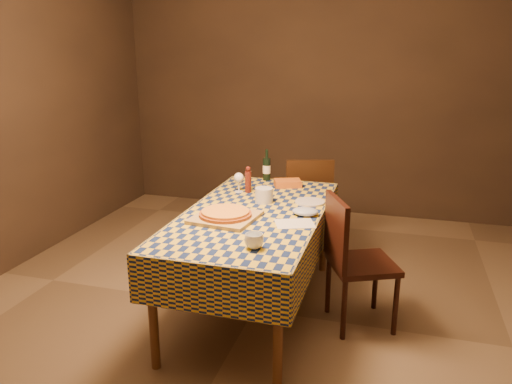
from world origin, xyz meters
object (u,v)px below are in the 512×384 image
at_px(dining_table, 254,222).
at_px(cutting_board, 225,217).
at_px(bowl, 235,217).
at_px(chair_right, 351,255).
at_px(wine_bottle, 267,169).
at_px(chair_far, 308,201).
at_px(white_plate, 310,202).
at_px(pizza, 225,213).

bearing_deg(dining_table, cutting_board, -124.62).
xyz_separation_m(bowl, chair_right, (0.76, 0.21, -0.27)).
bearing_deg(cutting_board, chair_right, 13.92).
bearing_deg(wine_bottle, cutting_board, -90.01).
relative_size(wine_bottle, chair_right, 0.29).
distance_m(chair_far, chair_right, 1.26).
relative_size(white_plate, chair_far, 0.24).
distance_m(cutting_board, wine_bottle, 1.07).
height_order(cutting_board, white_plate, cutting_board).
bearing_deg(white_plate, chair_right, -41.97).
distance_m(white_plate, chair_far, 0.89).
xyz_separation_m(cutting_board, chair_right, (0.83, 0.21, -0.26)).
distance_m(cutting_board, chair_right, 0.89).
distance_m(dining_table, white_plate, 0.47).
relative_size(white_plate, chair_right, 0.24).
bearing_deg(chair_right, cutting_board, -166.08).
relative_size(wine_bottle, white_plate, 1.22).
height_order(chair_far, chair_right, same).
bearing_deg(bowl, white_plate, 52.01).
distance_m(dining_table, cutting_board, 0.26).
bearing_deg(cutting_board, pizza, 0.00).
bearing_deg(wine_bottle, pizza, -90.01).
bearing_deg(chair_right, bowl, -164.55).
distance_m(cutting_board, pizza, 0.03).
distance_m(bowl, chair_far, 1.41).
xyz_separation_m(dining_table, pizza, (-0.14, -0.20, 0.12)).
height_order(bowl, chair_far, chair_far).
distance_m(pizza, chair_far, 1.42).
bearing_deg(wine_bottle, chair_right, -46.22).
relative_size(chair_far, chair_right, 1.00).
bearing_deg(wine_bottle, dining_table, -80.82).
height_order(pizza, bowl, pizza).
distance_m(dining_table, chair_right, 0.71).
xyz_separation_m(pizza, bowl, (0.07, -0.00, -0.02)).
bearing_deg(dining_table, pizza, -124.62).
xyz_separation_m(pizza, white_plate, (0.48, 0.52, -0.04)).
relative_size(wine_bottle, chair_far, 0.29).
height_order(pizza, chair_far, chair_far).
distance_m(pizza, chair_right, 0.90).
bearing_deg(chair_right, chair_far, 114.02).
height_order(pizza, chair_right, chair_right).
distance_m(dining_table, wine_bottle, 0.90).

